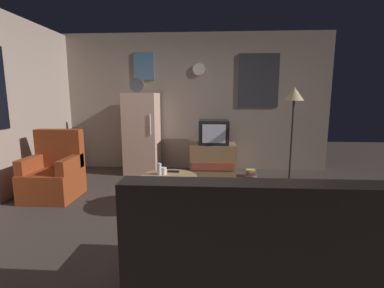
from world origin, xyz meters
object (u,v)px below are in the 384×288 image
Objects in this scene: wine_glass at (159,169)px; remote_control at (173,171)px; book_stack at (251,173)px; tv_stand at (213,159)px; standing_lamp at (294,101)px; fridge at (142,133)px; coffee_table at (169,194)px; armchair at (54,174)px; crt_tv at (214,132)px; couch at (249,254)px; mug_ceramic_white at (164,171)px.

wine_glass is 1.00× the size of remote_control.
remote_control is 0.73× the size of book_stack.
tv_stand is 0.53× the size of standing_lamp.
tv_stand is at bearing -0.34° from fridge.
coffee_table is at bearing -107.79° from tv_stand.
wine_glass is at bearing -69.98° from fridge.
armchair is at bearing -148.80° from tv_stand.
armchair is at bearing -148.92° from crt_tv.
standing_lamp is 2.63m from coffee_table.
standing_lamp is (1.31, -0.37, 0.57)m from crt_tv.
book_stack is (0.69, -0.15, -0.22)m from tv_stand.
wine_glass is (-0.70, -1.74, 0.24)m from tv_stand.
couch reaches higher than coffee_table.
wine_glass is at bearing -111.90° from tv_stand.
remote_control reaches higher than coffee_table.
coffee_table is 0.29m from mug_ceramic_white.
standing_lamp reaches higher than crt_tv.
tv_stand is at bearing 68.10° from wine_glass.
fridge reaches higher than remote_control.
fridge reaches higher than crt_tv.
standing_lamp is (1.32, -0.37, 1.07)m from tv_stand.
mug_ceramic_white is at bearing 119.28° from couch.
tv_stand is at bearing 69.19° from mug_ceramic_white.
mug_ceramic_white is 0.16m from remote_control.
fridge is 11.80× the size of remote_control.
standing_lamp is at bearing 15.80° from armchair.
crt_tv is at bearing 167.35° from book_stack.
book_stack is at bearing 161.41° from standing_lamp.
fridge reaches higher than mug_ceramic_white.
crt_tv is (1.34, -0.01, 0.03)m from fridge.
tv_stand reaches higher than mug_ceramic_white.
remote_control is (-0.55, -1.60, -0.32)m from crt_tv.
standing_lamp is 3.89m from armchair.
couch is 8.26× the size of book_stack.
crt_tv is (0.01, -0.00, 0.51)m from tv_stand.
wine_glass is (-0.12, 0.06, 0.30)m from coffee_table.
mug_ceramic_white is (-1.97, -1.35, -0.86)m from standing_lamp.
coffee_table is at bearing -127.53° from book_stack.
fridge reaches higher than coffee_table.
remote_control is at bearing 79.09° from coffee_table.
wine_glass is at bearing -145.79° from standing_lamp.
tv_stand is 1.89m from wine_glass.
book_stack is (1.26, 1.64, -0.17)m from coffee_table.
standing_lamp is at bearing 34.33° from mug_ceramic_white.
wine_glass is 0.06m from mug_ceramic_white.
coffee_table reaches higher than book_stack.
couch is (0.92, -1.53, -0.22)m from wine_glass.
crt_tv reaches higher than mug_ceramic_white.
armchair is 3.14m from couch.
wine_glass is 1.80m from couch.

